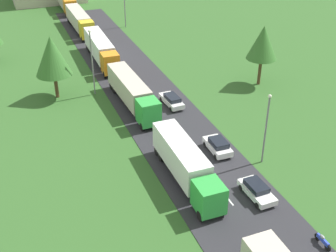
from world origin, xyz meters
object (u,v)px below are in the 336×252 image
(truck_third, at_px, (132,92))
(tree_birch, at_px, (263,43))
(truck_fifth, at_px, (80,20))
(car_fourth, at_px, (218,146))
(lamppost_second, at_px, (266,126))
(car_third, at_px, (257,190))
(truck_fourth, at_px, (101,49))
(lamppost_third, at_px, (92,60))
(car_fifth, at_px, (172,100))
(lamppost_fourth, at_px, (125,4))
(motorcycle_courier, at_px, (323,241))
(truck_second, at_px, (186,163))
(tree_pine, at_px, (52,56))

(truck_third, xyz_separation_m, tree_birch, (18.97, 0.01, 4.10))
(truck_fifth, relative_size, car_fourth, 3.54)
(lamppost_second, bearing_deg, car_third, -126.84)
(lamppost_second, bearing_deg, truck_fourth, 104.49)
(truck_fourth, relative_size, car_third, 3.36)
(lamppost_third, bearing_deg, car_fifth, -39.72)
(lamppost_fourth, relative_size, tree_birch, 0.94)
(motorcycle_courier, bearing_deg, car_third, 103.30)
(truck_fourth, xyz_separation_m, lamppost_fourth, (8.83, 15.93, 2.37))
(truck_second, height_order, tree_pine, tree_pine)
(truck_fifth, height_order, tree_pine, tree_pine)
(truck_fifth, height_order, tree_birch, tree_birch)
(car_fifth, bearing_deg, tree_pine, 148.92)
(truck_fourth, distance_m, car_fifth, 19.15)
(car_fifth, xyz_separation_m, lamppost_fourth, (4.14, 34.46, 3.71))
(tree_birch, bearing_deg, car_third, -121.92)
(tree_birch, bearing_deg, truck_fourth, 138.43)
(lamppost_second, distance_m, tree_birch, 20.05)
(truck_second, relative_size, lamppost_third, 1.38)
(tree_birch, distance_m, tree_pine, 28.40)
(car_third, xyz_separation_m, tree_birch, (13.76, 22.09, 5.41))
(truck_fifth, height_order, lamppost_third, lamppost_third)
(truck_fifth, distance_m, lamppost_fourth, 9.12)
(car_third, distance_m, tree_birch, 26.58)
(lamppost_second, bearing_deg, car_fourth, 136.48)
(truck_fifth, bearing_deg, truck_second, -90.20)
(truck_third, relative_size, motorcycle_courier, 7.22)
(tree_pine, bearing_deg, truck_second, -69.81)
(truck_fourth, xyz_separation_m, car_third, (5.13, -38.84, -1.36))
(lamppost_second, bearing_deg, lamppost_third, 119.25)
(truck_second, distance_m, lamppost_third, 23.10)
(truck_fourth, relative_size, car_fifth, 3.09)
(truck_third, xyz_separation_m, tree_pine, (-8.70, 6.37, 3.81))
(car_fifth, distance_m, tree_birch, 15.29)
(truck_third, bearing_deg, lamppost_third, 125.18)
(motorcycle_courier, relative_size, tree_birch, 0.23)
(motorcycle_courier, xyz_separation_m, tree_pine, (-15.68, 35.89, 5.39))
(motorcycle_courier, height_order, lamppost_fourth, lamppost_fourth)
(lamppost_second, bearing_deg, car_fifth, 104.82)
(truck_fourth, height_order, tree_pine, tree_pine)
(car_fifth, bearing_deg, lamppost_third, 140.28)
(truck_third, relative_size, car_third, 3.28)
(truck_third, xyz_separation_m, car_third, (5.22, -22.08, -1.31))
(truck_second, bearing_deg, tree_birch, 42.31)
(truck_second, xyz_separation_m, motorcycle_courier, (6.98, -12.25, -1.59))
(truck_fifth, relative_size, car_fifth, 3.07)
(truck_third, relative_size, car_fifth, 3.01)
(lamppost_third, bearing_deg, motorcycle_courier, -72.88)
(car_fifth, xyz_separation_m, tree_birch, (14.20, 1.77, 5.39))
(lamppost_second, relative_size, lamppost_third, 0.87)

